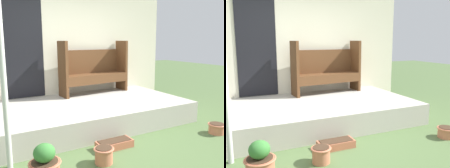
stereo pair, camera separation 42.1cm
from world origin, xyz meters
TOP-DOWN VIEW (x-y plane):
  - ground_plane at (0.00, 0.00)m, footprint 24.00×24.00m
  - porch_slab at (0.17, 1.02)m, footprint 3.65×2.04m
  - house_wall at (0.13, 2.06)m, footprint 4.85×0.08m
  - support_post at (-1.46, -0.10)m, footprint 0.07×0.07m
  - bench at (0.62, 1.78)m, footprint 1.60×0.54m
  - flower_pot_left at (-1.15, -0.58)m, footprint 0.37×0.37m
  - flower_pot_middle at (-0.39, -0.57)m, footprint 0.27×0.27m
  - flower_pot_right at (1.78, -0.61)m, footprint 0.30×0.30m
  - planter_box_rect at (-0.03, -0.24)m, footprint 0.55×0.24m

SIDE VIEW (x-z plane):
  - ground_plane at x=0.00m, z-range 0.00..0.00m
  - planter_box_rect at x=-0.03m, z-range 0.00..0.12m
  - flower_pot_right at x=1.78m, z-range 0.01..0.19m
  - flower_pot_middle at x=-0.39m, z-range 0.01..0.23m
  - flower_pot_left at x=-1.15m, z-range -0.03..0.41m
  - porch_slab at x=0.17m, z-range 0.00..0.40m
  - bench at x=0.62m, z-range 0.38..1.55m
  - support_post at x=-1.46m, z-range 0.00..2.28m
  - house_wall at x=0.13m, z-range 0.00..2.60m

